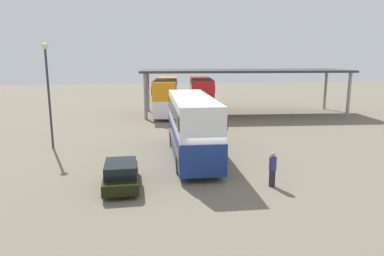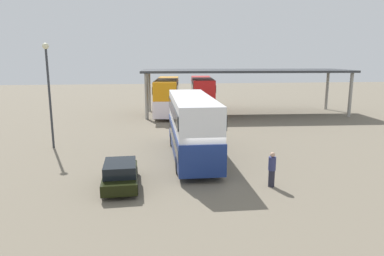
# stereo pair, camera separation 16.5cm
# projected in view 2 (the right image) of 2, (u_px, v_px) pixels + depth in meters

# --- Properties ---
(ground_plane) EXTENTS (140.00, 140.00, 0.00)m
(ground_plane) POSITION_uv_depth(u_px,v_px,m) (207.00, 178.00, 19.36)
(ground_plane) COLOR #716756
(double_decker_main) EXTENTS (2.60, 10.30, 4.08)m
(double_decker_main) POSITION_uv_depth(u_px,v_px,m) (192.00, 124.00, 22.91)
(double_decker_main) COLOR navy
(double_decker_main) RESTS_ON ground_plane
(parked_hatchback) EXTENTS (1.91, 4.15, 1.35)m
(parked_hatchback) POSITION_uv_depth(u_px,v_px,m) (120.00, 174.00, 17.93)
(parked_hatchback) COLOR black
(parked_hatchback) RESTS_ON ground_plane
(double_decker_near_canopy) EXTENTS (3.55, 11.71, 4.07)m
(double_decker_near_canopy) POSITION_uv_depth(u_px,v_px,m) (167.00, 95.00, 40.88)
(double_decker_near_canopy) COLOR white
(double_decker_near_canopy) RESTS_ON ground_plane
(double_decker_mid_row) EXTENTS (3.31, 10.54, 4.14)m
(double_decker_mid_row) POSITION_uv_depth(u_px,v_px,m) (202.00, 94.00, 41.75)
(double_decker_mid_row) COLOR orange
(double_decker_mid_row) RESTS_ON ground_plane
(depot_canopy) EXTENTS (23.99, 7.95, 5.15)m
(depot_canopy) POSITION_uv_depth(u_px,v_px,m) (245.00, 72.00, 40.22)
(depot_canopy) COLOR #33353A
(depot_canopy) RESTS_ON ground_plane
(lamppost_tall) EXTENTS (0.44, 0.44, 7.56)m
(lamppost_tall) POSITION_uv_depth(u_px,v_px,m) (49.00, 83.00, 24.88)
(lamppost_tall) COLOR #33353A
(lamppost_tall) RESTS_ON ground_plane
(pedestrian_waiting) EXTENTS (0.38, 0.38, 1.84)m
(pedestrian_waiting) POSITION_uv_depth(u_px,v_px,m) (272.00, 169.00, 17.89)
(pedestrian_waiting) COLOR #262633
(pedestrian_waiting) RESTS_ON ground_plane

